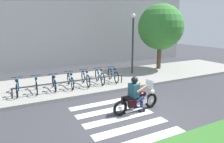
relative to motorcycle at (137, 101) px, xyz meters
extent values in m
plane|color=#38383D|center=(-0.31, -0.22, -0.45)|extent=(48.00, 48.00, 0.00)
cube|color=gray|center=(-0.31, 4.64, -0.38)|extent=(24.00, 4.40, 0.15)
cube|color=white|center=(-0.88, -1.82, -0.45)|extent=(2.80, 0.40, 0.01)
cube|color=white|center=(-0.88, -1.02, -0.45)|extent=(2.80, 0.40, 0.01)
cube|color=white|center=(-0.88, -0.22, -0.45)|extent=(2.80, 0.40, 0.01)
cube|color=white|center=(-0.88, 0.58, -0.45)|extent=(2.80, 0.40, 0.01)
cube|color=white|center=(-0.88, 1.38, -0.45)|extent=(2.80, 0.40, 0.01)
torus|color=black|center=(0.75, 0.07, -0.15)|extent=(0.62, 0.16, 0.61)
cylinder|color=silver|center=(0.75, 0.07, -0.15)|extent=(0.12, 0.11, 0.11)
torus|color=black|center=(-0.77, -0.06, -0.15)|extent=(0.62, 0.16, 0.61)
cylinder|color=silver|center=(-0.77, -0.06, -0.15)|extent=(0.12, 0.11, 0.11)
cube|color=silver|center=(-0.01, 0.00, -0.01)|extent=(0.86, 0.35, 0.28)
ellipsoid|color=black|center=(0.20, 0.02, 0.21)|extent=(0.54, 0.32, 0.22)
cube|color=black|center=(-0.22, -0.01, 0.14)|extent=(0.58, 0.32, 0.10)
cube|color=black|center=(-0.41, 0.19, 0.03)|extent=(0.33, 0.15, 0.28)
cube|color=black|center=(-0.37, -0.25, 0.03)|extent=(0.33, 0.15, 0.28)
cylinder|color=silver|center=(0.60, 0.05, 0.41)|extent=(0.08, 0.62, 0.03)
sphere|color=white|center=(0.80, 0.07, 0.21)|extent=(0.18, 0.18, 0.18)
cube|color=silver|center=(0.63, 0.06, 0.59)|extent=(0.07, 0.40, 0.32)
cylinder|color=silver|center=(-0.25, -0.20, -0.27)|extent=(0.76, 0.14, 0.08)
cube|color=#1E4C59|center=(-0.16, -0.01, 0.44)|extent=(0.29, 0.42, 0.52)
sphere|color=black|center=(-0.13, -0.01, 0.84)|extent=(0.26, 0.26, 0.26)
cylinder|color=#9E7051|center=(0.05, 0.23, 0.52)|extent=(0.53, 0.13, 0.26)
cylinder|color=#9E7051|center=(0.09, -0.21, 0.52)|extent=(0.53, 0.13, 0.26)
cylinder|color=#1E284C|center=(-0.02, 0.16, 0.08)|extent=(0.45, 0.18, 0.24)
cylinder|color=#1E284C|center=(0.10, 0.17, -0.22)|extent=(0.11, 0.11, 0.46)
cube|color=black|center=(0.14, 0.18, -0.41)|extent=(0.25, 0.12, 0.08)
cylinder|color=#1E284C|center=(0.00, -0.16, 0.08)|extent=(0.45, 0.18, 0.24)
cylinder|color=#1E284C|center=(0.12, -0.15, -0.22)|extent=(0.11, 0.11, 0.46)
cube|color=black|center=(0.16, -0.14, -0.41)|extent=(0.25, 0.12, 0.08)
torus|color=black|center=(-3.94, 4.42, 0.01)|extent=(0.11, 0.62, 0.62)
torus|color=black|center=(-4.04, 3.44, 0.01)|extent=(0.11, 0.62, 0.62)
cylinder|color=blue|center=(-3.99, 3.93, 0.07)|extent=(0.14, 0.88, 0.24)
cylinder|color=blue|center=(-4.01, 3.69, 0.23)|extent=(0.04, 0.04, 0.38)
cube|color=black|center=(-4.01, 3.69, 0.42)|extent=(0.12, 0.21, 0.06)
cylinder|color=black|center=(-3.95, 4.33, 0.42)|extent=(0.48, 0.08, 0.03)
cube|color=blue|center=(-3.94, 4.42, 0.35)|extent=(0.11, 0.29, 0.04)
torus|color=black|center=(-3.10, 4.46, 0.01)|extent=(0.11, 0.61, 0.60)
torus|color=black|center=(-3.20, 3.41, 0.01)|extent=(0.11, 0.61, 0.60)
cylinder|color=blue|center=(-3.15, 3.93, 0.07)|extent=(0.15, 0.94, 0.26)
cylinder|color=blue|center=(-3.18, 3.67, 0.22)|extent=(0.04, 0.04, 0.37)
cube|color=black|center=(-3.18, 3.67, 0.41)|extent=(0.12, 0.21, 0.06)
cylinder|color=black|center=(-3.11, 4.35, 0.41)|extent=(0.48, 0.08, 0.03)
cube|color=blue|center=(-3.10, 4.46, 0.33)|extent=(0.11, 0.29, 0.04)
torus|color=black|center=(-2.27, 4.41, 0.00)|extent=(0.10, 0.59, 0.59)
torus|color=black|center=(-2.36, 3.46, 0.00)|extent=(0.10, 0.59, 0.59)
cylinder|color=blue|center=(-2.31, 3.93, 0.06)|extent=(0.14, 0.85, 0.24)
cylinder|color=blue|center=(-2.33, 3.70, 0.21)|extent=(0.04, 0.04, 0.36)
cube|color=black|center=(-2.33, 3.70, 0.39)|extent=(0.12, 0.21, 0.06)
cylinder|color=black|center=(-2.28, 4.31, 0.39)|extent=(0.48, 0.08, 0.03)
cube|color=blue|center=(-2.27, 4.41, 0.32)|extent=(0.11, 0.29, 0.04)
torus|color=black|center=(-1.42, 4.46, 0.02)|extent=(0.11, 0.63, 0.63)
torus|color=black|center=(-1.52, 3.40, 0.02)|extent=(0.11, 0.63, 0.63)
cylinder|color=blue|center=(-1.47, 3.93, 0.08)|extent=(0.15, 0.95, 0.26)
cylinder|color=blue|center=(-1.50, 3.67, 0.24)|extent=(0.04, 0.04, 0.38)
cube|color=black|center=(-1.50, 3.67, 0.43)|extent=(0.12, 0.21, 0.06)
cylinder|color=black|center=(-1.43, 4.36, 0.43)|extent=(0.48, 0.08, 0.03)
cube|color=blue|center=(-1.42, 4.46, 0.36)|extent=(0.11, 0.29, 0.04)
torus|color=black|center=(-0.58, 4.46, 0.03)|extent=(0.12, 0.65, 0.65)
torus|color=black|center=(-0.68, 3.40, 0.03)|extent=(0.12, 0.65, 0.65)
cylinder|color=blue|center=(-0.63, 3.93, 0.10)|extent=(0.15, 0.95, 0.26)
cylinder|color=blue|center=(-0.66, 3.67, 0.26)|extent=(0.04, 0.04, 0.40)
cube|color=black|center=(-0.66, 3.67, 0.46)|extent=(0.12, 0.21, 0.06)
cylinder|color=black|center=(-0.59, 4.36, 0.46)|extent=(0.48, 0.08, 0.03)
cube|color=blue|center=(-0.58, 4.46, 0.38)|extent=(0.11, 0.29, 0.04)
torus|color=black|center=(0.25, 4.41, 0.03)|extent=(0.12, 0.66, 0.65)
torus|color=black|center=(0.16, 3.46, 0.03)|extent=(0.12, 0.66, 0.65)
cylinder|color=blue|center=(0.21, 3.93, 0.10)|extent=(0.14, 0.86, 0.24)
cylinder|color=blue|center=(0.18, 3.69, 0.26)|extent=(0.04, 0.04, 0.40)
cube|color=black|center=(0.18, 3.69, 0.46)|extent=(0.12, 0.21, 0.06)
cylinder|color=black|center=(0.24, 4.31, 0.46)|extent=(0.48, 0.08, 0.03)
cube|color=blue|center=(0.25, 4.41, 0.38)|extent=(0.11, 0.29, 0.04)
torus|color=black|center=(1.09, 4.42, 0.03)|extent=(0.11, 0.65, 0.64)
torus|color=black|center=(1.00, 3.45, 0.03)|extent=(0.11, 0.65, 0.64)
cylinder|color=blue|center=(1.05, 3.93, 0.09)|extent=(0.14, 0.88, 0.24)
cylinder|color=blue|center=(1.02, 3.69, 0.26)|extent=(0.04, 0.04, 0.39)
cube|color=black|center=(1.02, 3.69, 0.45)|extent=(0.12, 0.21, 0.06)
cylinder|color=black|center=(1.08, 4.32, 0.45)|extent=(0.48, 0.08, 0.03)
cube|color=blue|center=(1.09, 4.42, 0.37)|extent=(0.11, 0.29, 0.04)
cylinder|color=#333338|center=(-1.47, 3.38, 0.15)|extent=(5.64, 0.07, 0.07)
cylinder|color=#333338|center=(-4.24, 3.38, -0.08)|extent=(0.06, 0.06, 0.45)
cylinder|color=#333338|center=(1.30, 3.38, -0.08)|extent=(0.06, 0.06, 0.45)
cylinder|color=#2D2D33|center=(3.08, 5.04, 1.43)|extent=(0.12, 0.12, 3.76)
sphere|color=white|center=(3.08, 5.04, 3.43)|extent=(0.28, 0.28, 0.28)
cylinder|color=brown|center=(5.69, 5.44, 0.57)|extent=(0.31, 0.31, 2.04)
sphere|color=#387F33|center=(5.69, 5.44, 2.72)|extent=(3.24, 3.24, 3.24)
cube|color=#A1A1A1|center=(-0.31, 10.34, 3.42)|extent=(24.00, 1.20, 7.75)
camera|label=1|loc=(-4.31, -6.15, 2.86)|focal=32.74mm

